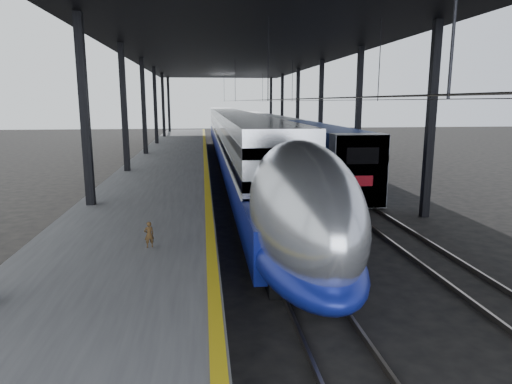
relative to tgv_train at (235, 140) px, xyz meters
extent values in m
plane|color=black|center=(-2.00, -25.31, -2.09)|extent=(160.00, 160.00, 0.00)
cube|color=#4C4C4F|center=(-5.50, -5.31, -1.59)|extent=(6.00, 80.00, 1.00)
cube|color=gold|center=(-2.70, -5.31, -1.09)|extent=(0.30, 80.00, 0.01)
cube|color=slate|center=(-0.72, -5.31, -2.01)|extent=(0.08, 80.00, 0.16)
cube|color=slate|center=(0.72, -5.31, -2.01)|extent=(0.08, 80.00, 0.16)
cube|color=slate|center=(4.28, -5.31, -2.01)|extent=(0.08, 80.00, 0.16)
cube|color=slate|center=(5.72, -5.31, -2.01)|extent=(0.08, 80.00, 0.16)
cube|color=black|center=(-7.80, -20.31, 2.41)|extent=(0.35, 0.35, 9.00)
cube|color=black|center=(7.60, -20.31, 2.41)|extent=(0.35, 0.35, 9.00)
cube|color=black|center=(-7.80, -10.31, 2.41)|extent=(0.35, 0.35, 9.00)
cube|color=black|center=(7.60, -10.31, 2.41)|extent=(0.35, 0.35, 9.00)
cube|color=black|center=(-7.80, -0.31, 2.41)|extent=(0.35, 0.35, 9.00)
cube|color=black|center=(7.60, -0.31, 2.41)|extent=(0.35, 0.35, 9.00)
cube|color=black|center=(-7.80, 9.69, 2.41)|extent=(0.35, 0.35, 9.00)
cube|color=black|center=(7.60, 9.69, 2.41)|extent=(0.35, 0.35, 9.00)
cube|color=black|center=(-7.80, 19.69, 2.41)|extent=(0.35, 0.35, 9.00)
cube|color=black|center=(7.60, 19.69, 2.41)|extent=(0.35, 0.35, 9.00)
cube|color=black|center=(-7.80, 29.69, 2.41)|extent=(0.35, 0.35, 9.00)
cube|color=black|center=(7.60, 29.69, 2.41)|extent=(0.35, 0.35, 9.00)
cube|color=black|center=(-0.10, -5.31, 7.16)|extent=(18.00, 75.00, 0.45)
cylinder|color=slate|center=(0.00, -5.31, 3.41)|extent=(0.03, 74.00, 0.03)
cylinder|color=slate|center=(5.00, -5.31, 3.41)|extent=(0.03, 74.00, 0.03)
cube|color=silver|center=(0.00, 4.02, 0.30)|extent=(3.01, 57.00, 4.16)
cube|color=navy|center=(0.00, 2.52, -1.00)|extent=(3.10, 62.00, 1.61)
cube|color=silver|center=(0.00, 4.02, -0.17)|extent=(3.12, 57.00, 0.10)
cube|color=black|center=(0.00, 4.02, 1.50)|extent=(3.06, 57.00, 0.44)
cube|color=black|center=(0.00, 4.02, 0.30)|extent=(3.06, 57.00, 0.44)
ellipsoid|color=silver|center=(0.00, -27.48, 0.14)|extent=(3.01, 8.40, 4.16)
ellipsoid|color=navy|center=(0.00, -27.48, -1.05)|extent=(3.10, 8.40, 1.77)
ellipsoid|color=black|center=(0.00, -30.08, 0.98)|extent=(1.56, 2.20, 0.94)
cube|color=black|center=(0.00, -27.48, -1.89)|extent=(2.29, 2.60, 0.40)
cube|color=black|center=(0.00, -5.48, -1.89)|extent=(2.29, 2.60, 0.40)
cube|color=navy|center=(5.00, -9.68, -0.14)|extent=(2.73, 18.00, 3.71)
cube|color=#94979C|center=(5.00, -18.08, -0.14)|extent=(2.78, 1.20, 3.76)
cube|color=black|center=(5.00, -18.70, 0.69)|extent=(1.66, 0.06, 0.83)
cube|color=#A80C19|center=(5.00, -18.70, -0.58)|extent=(1.17, 0.06, 0.54)
cube|color=#94979C|center=(5.00, 9.32, -0.14)|extent=(2.73, 18.00, 3.71)
cube|color=#94979C|center=(5.00, 28.32, -0.14)|extent=(2.73, 18.00, 3.71)
cube|color=black|center=(5.00, -15.68, -1.91)|extent=(2.15, 2.40, 0.36)
cube|color=black|center=(5.00, 6.32, -1.91)|extent=(2.15, 2.40, 0.36)
imported|color=#4D3419|center=(-4.59, -26.71, -0.68)|extent=(0.35, 0.29, 0.82)
camera|label=1|loc=(-2.88, -40.48, 3.33)|focal=32.00mm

